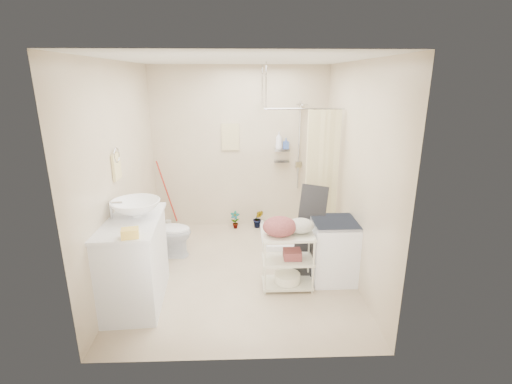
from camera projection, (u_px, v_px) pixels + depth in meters
floor at (241, 270)px, 4.84m from camera, size 3.20×3.20×0.00m
ceiling at (238, 59)px, 4.07m from camera, size 2.80×3.20×0.04m
wall_back at (240, 149)px, 5.98m from camera, size 2.80×0.04×2.60m
wall_front at (238, 224)px, 2.93m from camera, size 2.80×0.04×2.60m
wall_left at (122, 175)px, 4.41m from camera, size 0.04×3.20×2.60m
wall_right at (354, 173)px, 4.50m from camera, size 0.04×3.20×2.60m
vanity at (134, 261)px, 4.06m from camera, size 0.69×1.14×0.97m
sink at (136, 208)px, 3.99m from camera, size 0.65×0.65×0.18m
counter_basket at (130, 233)px, 3.47m from camera, size 0.18×0.16×0.09m
floor_basket at (138, 316)px, 3.79m from camera, size 0.32×0.28×0.14m
toilet at (166, 232)px, 5.15m from camera, size 0.72×0.44×0.72m
mop at (166, 194)px, 6.09m from camera, size 0.14×0.14×1.14m
potted_plant_a at (235, 220)px, 6.14m from camera, size 0.17×0.12×0.30m
potted_plant_b at (258, 219)px, 6.18m from camera, size 0.18×0.15×0.31m
hanging_towel at (230, 137)px, 5.90m from camera, size 0.28×0.03×0.42m
towel_ring at (116, 165)px, 4.17m from camera, size 0.04×0.22×0.34m
tp_holder at (131, 219)px, 4.63m from camera, size 0.08×0.12×0.14m
shower at (297, 172)px, 5.56m from camera, size 1.10×1.10×2.10m
shampoo_bottle_a at (279, 140)px, 5.87m from camera, size 0.13×0.13×0.27m
shampoo_bottle_b at (286, 143)px, 5.89m from camera, size 0.10×0.10×0.17m
washing_machine at (333, 250)px, 4.54m from camera, size 0.54×0.55×0.77m
laundry_rack at (288, 256)px, 4.34m from camera, size 0.59×0.35×0.82m
ironing_board at (310, 230)px, 4.60m from camera, size 0.34×0.11×1.18m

